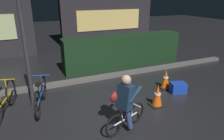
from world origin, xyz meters
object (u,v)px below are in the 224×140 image
parked_bike_left_mid (4,101)px  traffic_cone_far (166,79)px  blue_crate (178,88)px  parked_bike_center_left (41,95)px  traffic_cone_near (158,96)px  cyclist (125,103)px  street_post (26,55)px

parked_bike_left_mid → traffic_cone_far: parked_bike_left_mid is taller
traffic_cone_far → blue_crate: traffic_cone_far is taller
blue_crate → parked_bike_center_left: bearing=169.0°
traffic_cone_near → blue_crate: size_ratio=1.32×
blue_crate → cyclist: cyclist is taller
parked_bike_left_mid → traffic_cone_far: size_ratio=2.84×
traffic_cone_far → cyclist: bearing=-147.3°
traffic_cone_near → traffic_cone_far: traffic_cone_far is taller
traffic_cone_near → cyclist: 1.39m
street_post → traffic_cone_near: bearing=-23.7°
parked_bike_left_mid → traffic_cone_near: (3.60, -1.12, -0.08)m
cyclist → blue_crate: bearing=2.0°
parked_bike_left_mid → cyclist: size_ratio=1.36×
traffic_cone_near → blue_crate: bearing=21.3°
street_post → parked_bike_left_mid: 1.22m
street_post → traffic_cone_far: bearing=-7.1°
blue_crate → traffic_cone_far: bearing=109.1°
parked_bike_left_mid → blue_crate: size_ratio=3.85×
street_post → parked_bike_center_left: size_ratio=1.67×
traffic_cone_far → parked_bike_center_left: bearing=175.1°
blue_crate → cyclist: (-2.26, -0.94, 0.48)m
parked_bike_center_left → blue_crate: bearing=-87.3°
street_post → cyclist: (1.72, -1.84, -0.75)m
traffic_cone_near → cyclist: size_ratio=0.47×
street_post → traffic_cone_near: 3.41m
street_post → cyclist: bearing=-46.8°
parked_bike_center_left → traffic_cone_far: bearing=-81.2°
parked_bike_center_left → traffic_cone_near: 2.98m
street_post → cyclist: street_post is taller
street_post → parked_bike_center_left: 1.06m
cyclist → street_post: bearing=112.7°
street_post → parked_bike_center_left: street_post is taller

